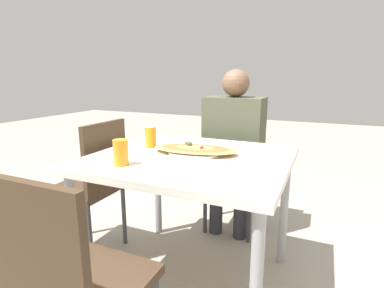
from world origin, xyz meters
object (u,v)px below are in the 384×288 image
Objects in this scene: chair_far_seated at (237,163)px; chair_side_left at (93,181)px; dining_table at (191,170)px; pizza_main at (195,150)px; person_seated at (233,139)px; soda_can at (151,137)px; drink_glass at (121,152)px; chair_near_camera at (72,283)px.

chair_side_left is at bearing 46.84° from chair_far_seated.
chair_side_left is (-0.74, -0.79, 0.00)m from chair_far_seated.
pizza_main reaches higher than dining_table.
chair_side_left is 1.03m from person_seated.
soda_can is 0.39m from drink_glass.
soda_can is (-0.30, 0.02, 0.04)m from pizza_main.
chair_far_seated is 7.31× the size of soda_can.
person_seated reaches higher than chair_side_left.
chair_side_left is at bearing -176.02° from pizza_main.
chair_near_camera is 0.90m from pizza_main.
soda_can is at bearing -79.67° from chair_side_left.
chair_near_camera is 7.31× the size of soda_can.
dining_table is 0.72m from chair_side_left.
dining_table is 0.40m from drink_glass.
chair_near_camera is 0.74× the size of person_seated.
chair_side_left is at bearing -169.67° from soda_can.
chair_far_seated is (0.04, 0.80, -0.17)m from dining_table.
pizza_main is at bearing 85.25° from chair_near_camera.
chair_side_left is (-0.63, 0.81, 0.00)m from chair_near_camera.
drink_glass is (0.07, -0.38, 0.00)m from soda_can.
person_seated is at bearing 86.84° from dining_table.
soda_can is 1.00× the size of drink_glass.
person_seated is (0.74, 0.68, 0.21)m from chair_side_left.
dining_table is 0.69m from person_seated.
chair_far_seated is 1.08m from chair_side_left.
drink_glass is at bearing -79.64° from soda_can.
pizza_main is 0.30m from soda_can.
dining_table is at bearing 87.29° from chair_far_seated.
drink_glass is at bearing 74.69° from person_seated.
dining_table is 0.34m from soda_can.
chair_near_camera is (-0.11, -1.60, 0.00)m from chair_far_seated.
pizza_main is (-0.04, -0.63, 0.06)m from person_seated.
chair_far_seated is at bearing 86.05° from chair_near_camera.
person_seated is at bearing 85.75° from chair_near_camera.
pizza_main is 0.43m from drink_glass.
chair_far_seated is at bearing 76.21° from drink_glass.
pizza_main is 3.98× the size of soda_can.
chair_side_left is at bearing 147.04° from drink_glass.
chair_near_camera is 0.96m from soda_can.
chair_far_seated and chair_near_camera have the same top height.
person_seated is at bearing 90.00° from chair_far_seated.
dining_table is 0.82m from chair_far_seated.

